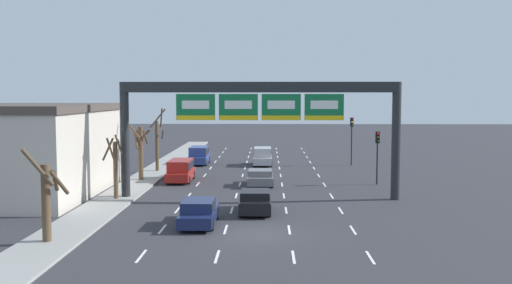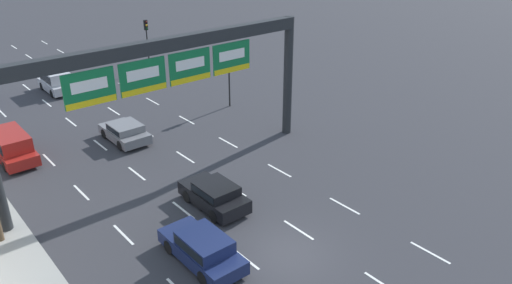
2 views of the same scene
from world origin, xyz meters
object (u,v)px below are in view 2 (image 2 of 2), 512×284
car_grey (125,131)px  traffic_light_near_gantry (147,35)px  suv_red (11,144)px  car_black (215,194)px  traffic_light_mid_block (229,69)px  car_navy (203,247)px  sign_gantry (165,73)px  suv_silver (56,80)px

car_grey → traffic_light_near_gantry: traffic_light_near_gantry is taller
suv_red → car_black: suv_red is taller
traffic_light_mid_block → car_black: bearing=-130.1°
car_navy → car_black: size_ratio=1.11×
sign_gantry → car_navy: bearing=-112.1°
suv_silver → car_black: bearing=-90.6°
traffic_light_near_gantry → suv_red: bearing=-144.6°
suv_red → car_grey: (6.47, -2.00, -0.30)m
suv_red → sign_gantry: bearing=-50.0°
car_black → sign_gantry: bearing=87.4°
car_navy → traffic_light_mid_block: size_ratio=1.07×
sign_gantry → car_grey: 7.87m
suv_red → suv_silver: 12.47m
suv_red → suv_silver: suv_silver is taller
suv_silver → traffic_light_near_gantry: 9.16m
car_navy → car_grey: (3.11, 13.58, -0.07)m
suv_red → traffic_light_mid_block: 15.77m
suv_red → car_navy: size_ratio=1.09×
car_grey → car_black: (-0.15, -10.29, 0.05)m
sign_gantry → traffic_light_near_gantry: bearing=64.7°
suv_red → traffic_light_near_gantry: 19.02m
traffic_light_mid_block → traffic_light_near_gantry: bearing=91.0°
car_grey → traffic_light_mid_block: (9.12, 0.70, 2.30)m
suv_silver → traffic_light_mid_block: bearing=-52.8°
traffic_light_near_gantry → car_black: bearing=-111.3°
suv_silver → car_grey: 12.63m
suv_silver → traffic_light_mid_block: 15.10m
sign_gantry → traffic_light_mid_block: size_ratio=4.51×
traffic_light_near_gantry → car_grey: bearing=-124.6°
car_grey → traffic_light_near_gantry: size_ratio=0.83×
car_black → traffic_light_mid_block: 14.56m
car_black → traffic_light_mid_block: (9.27, 10.99, 2.25)m
sign_gantry → traffic_light_near_gantry: (8.86, 18.71, -2.63)m
suv_red → suv_silver: size_ratio=1.20×
suv_red → traffic_light_mid_block: bearing=-4.8°
sign_gantry → car_grey: bearing=90.5°
car_navy → suv_silver: bearing=83.1°
suv_silver → traffic_light_mid_block: traffic_light_mid_block is taller
car_navy → traffic_light_near_gantry: traffic_light_near_gantry is taller
suv_silver → car_grey: size_ratio=1.03×
car_navy → traffic_light_mid_block: traffic_light_mid_block is taller
sign_gantry → car_navy: size_ratio=4.20×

